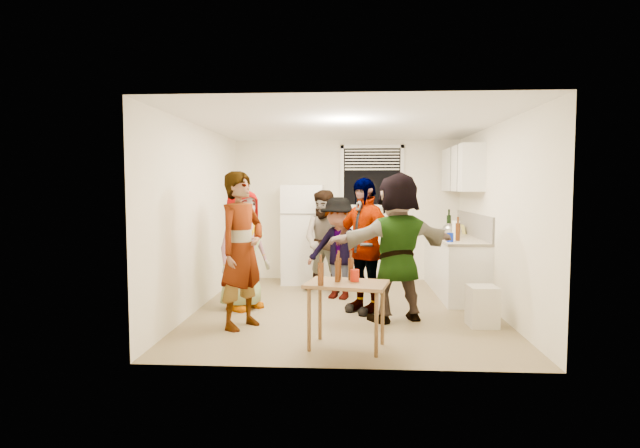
# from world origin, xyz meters

# --- Properties ---
(room) EXTENTS (4.00, 4.50, 2.50)m
(room) POSITION_xyz_m (0.00, 0.00, 0.00)
(room) COLOR white
(room) RESTS_ON ground
(window) EXTENTS (1.12, 0.10, 1.06)m
(window) POSITION_xyz_m (0.45, 2.21, 1.85)
(window) COLOR white
(window) RESTS_ON room
(refrigerator) EXTENTS (0.70, 0.70, 1.70)m
(refrigerator) POSITION_xyz_m (-0.75, 1.88, 0.85)
(refrigerator) COLOR white
(refrigerator) RESTS_ON ground
(counter_lower) EXTENTS (0.60, 2.20, 0.86)m
(counter_lower) POSITION_xyz_m (1.70, 1.15, 0.43)
(counter_lower) COLOR white
(counter_lower) RESTS_ON ground
(countertop) EXTENTS (0.64, 2.22, 0.04)m
(countertop) POSITION_xyz_m (1.70, 1.15, 0.88)
(countertop) COLOR beige
(countertop) RESTS_ON counter_lower
(backsplash) EXTENTS (0.03, 2.20, 0.36)m
(backsplash) POSITION_xyz_m (1.99, 1.15, 1.08)
(backsplash) COLOR beige
(backsplash) RESTS_ON countertop
(upper_cabinets) EXTENTS (0.34, 1.60, 0.70)m
(upper_cabinets) POSITION_xyz_m (1.83, 1.35, 1.95)
(upper_cabinets) COLOR white
(upper_cabinets) RESTS_ON room
(kettle) EXTENTS (0.30, 0.28, 0.21)m
(kettle) POSITION_xyz_m (1.65, 1.31, 0.90)
(kettle) COLOR silver
(kettle) RESTS_ON countertop
(paper_towel) EXTENTS (0.12, 0.12, 0.25)m
(paper_towel) POSITION_xyz_m (1.68, 0.96, 0.90)
(paper_towel) COLOR white
(paper_towel) RESTS_ON countertop
(wine_bottle) EXTENTS (0.07, 0.07, 0.29)m
(wine_bottle) POSITION_xyz_m (1.75, 1.89, 0.90)
(wine_bottle) COLOR black
(wine_bottle) RESTS_ON countertop
(beer_bottle_counter) EXTENTS (0.07, 0.07, 0.25)m
(beer_bottle_counter) POSITION_xyz_m (1.60, 0.47, 0.90)
(beer_bottle_counter) COLOR #47230C
(beer_bottle_counter) RESTS_ON countertop
(blue_cup) EXTENTS (0.10, 0.10, 0.13)m
(blue_cup) POSITION_xyz_m (1.46, 0.30, 0.90)
(blue_cup) COLOR #0A24BB
(blue_cup) RESTS_ON countertop
(picture_frame) EXTENTS (0.02, 0.18, 0.15)m
(picture_frame) POSITION_xyz_m (1.92, 1.56, 0.97)
(picture_frame) COLOR #E8DD59
(picture_frame) RESTS_ON countertop
(trash_bin) EXTENTS (0.35, 0.35, 0.49)m
(trash_bin) POSITION_xyz_m (1.65, -0.75, 0.25)
(trash_bin) COLOR silver
(trash_bin) RESTS_ON ground
(serving_table) EXTENTS (0.91, 0.70, 0.69)m
(serving_table) POSITION_xyz_m (0.03, -1.65, 0.00)
(serving_table) COLOR brown
(serving_table) RESTS_ON ground
(beer_bottle_table) EXTENTS (0.06, 0.06, 0.21)m
(beer_bottle_table) POSITION_xyz_m (-0.06, -1.63, 0.69)
(beer_bottle_table) COLOR #47230C
(beer_bottle_table) RESTS_ON serving_table
(red_cup) EXTENTS (0.09, 0.09, 0.12)m
(red_cup) POSITION_xyz_m (0.11, -1.59, 0.69)
(red_cup) COLOR #AE1C08
(red_cup) RESTS_ON serving_table
(guest_grey) EXTENTS (1.78, 1.65, 0.52)m
(guest_grey) POSITION_xyz_m (-1.40, -0.04, 0.00)
(guest_grey) COLOR #9B9B9B
(guest_grey) RESTS_ON ground
(guest_stripe) EXTENTS (1.94, 1.51, 0.44)m
(guest_stripe) POSITION_xyz_m (-1.21, -0.95, 0.00)
(guest_stripe) COLOR #141933
(guest_stripe) RESTS_ON ground
(guest_back_left) EXTENTS (1.19, 1.77, 0.61)m
(guest_back_left) POSITION_xyz_m (-0.31, 1.08, 0.00)
(guest_back_left) COLOR brown
(guest_back_left) RESTS_ON ground
(guest_back_right) EXTENTS (1.47, 1.77, 0.56)m
(guest_back_right) POSITION_xyz_m (-0.10, 0.65, 0.00)
(guest_back_right) COLOR #3B3B3F
(guest_back_right) RESTS_ON ground
(guest_black) EXTENTS (2.02, 1.99, 0.44)m
(guest_black) POSITION_xyz_m (0.25, -0.15, 0.00)
(guest_black) COLOR black
(guest_black) RESTS_ON ground
(guest_orange) EXTENTS (2.27, 2.35, 0.55)m
(guest_orange) POSITION_xyz_m (0.65, -0.53, 0.00)
(guest_orange) COLOR #D3794A
(guest_orange) RESTS_ON ground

